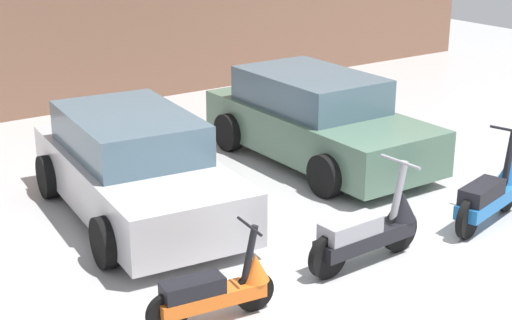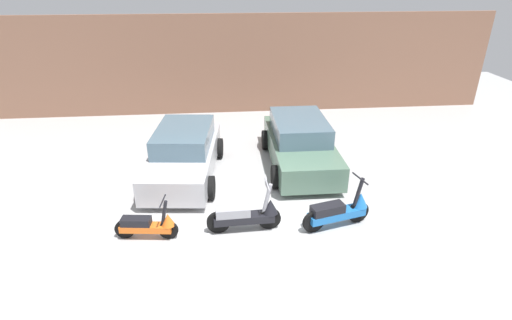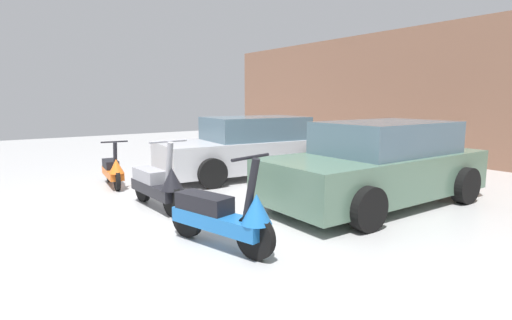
{
  "view_description": "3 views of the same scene",
  "coord_description": "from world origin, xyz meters",
  "px_view_note": "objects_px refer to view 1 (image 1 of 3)",
  "views": [
    {
      "loc": [
        -5.98,
        -5.39,
        4.0
      ],
      "look_at": [
        -0.74,
        2.15,
        0.83
      ],
      "focal_mm": 55.0,
      "sensor_mm": 36.0,
      "label": 1
    },
    {
      "loc": [
        -0.82,
        -6.75,
        5.2
      ],
      "look_at": [
        -0.0,
        2.07,
        0.93
      ],
      "focal_mm": 28.0,
      "sensor_mm": 36.0,
      "label": 2
    },
    {
      "loc": [
        5.53,
        -1.81,
        1.73
      ],
      "look_at": [
        0.16,
        2.02,
        0.71
      ],
      "focal_mm": 28.0,
      "sensor_mm": 36.0,
      "label": 3
    }
  ],
  "objects_px": {
    "scooter_front_left": "(217,289)",
    "car_rear_left": "(135,168)",
    "scooter_front_center": "(492,192)",
    "car_rear_center": "(317,120)",
    "scooter_front_right": "(370,229)"
  },
  "relations": [
    {
      "from": "scooter_front_right",
      "to": "scooter_front_center",
      "type": "bearing_deg",
      "value": -3.22
    },
    {
      "from": "scooter_front_left",
      "to": "car_rear_left",
      "type": "xyz_separation_m",
      "value": [
        0.56,
        2.87,
        0.3
      ]
    },
    {
      "from": "car_rear_left",
      "to": "car_rear_center",
      "type": "relative_size",
      "value": 1.01
    },
    {
      "from": "car_rear_left",
      "to": "scooter_front_right",
      "type": "bearing_deg",
      "value": 34.63
    },
    {
      "from": "scooter_front_center",
      "to": "car_rear_left",
      "type": "distance_m",
      "value": 4.54
    },
    {
      "from": "scooter_front_right",
      "to": "scooter_front_center",
      "type": "height_order",
      "value": "scooter_front_center"
    },
    {
      "from": "scooter_front_left",
      "to": "scooter_front_center",
      "type": "xyz_separation_m",
      "value": [
        4.12,
        0.07,
        0.07
      ]
    },
    {
      "from": "car_rear_left",
      "to": "car_rear_center",
      "type": "xyz_separation_m",
      "value": [
        3.27,
        0.36,
        0.02
      ]
    },
    {
      "from": "car_rear_left",
      "to": "scooter_front_center",
      "type": "bearing_deg",
      "value": 57.62
    },
    {
      "from": "scooter_front_center",
      "to": "scooter_front_right",
      "type": "bearing_deg",
      "value": 164.41
    },
    {
      "from": "scooter_front_left",
      "to": "car_rear_center",
      "type": "height_order",
      "value": "car_rear_center"
    },
    {
      "from": "scooter_front_center",
      "to": "car_rear_center",
      "type": "relative_size",
      "value": 0.4
    },
    {
      "from": "scooter_front_left",
      "to": "car_rear_center",
      "type": "relative_size",
      "value": 0.34
    },
    {
      "from": "car_rear_center",
      "to": "scooter_front_left",
      "type": "bearing_deg",
      "value": -49.53
    },
    {
      "from": "scooter_front_left",
      "to": "car_rear_left",
      "type": "bearing_deg",
      "value": 85.61
    }
  ]
}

